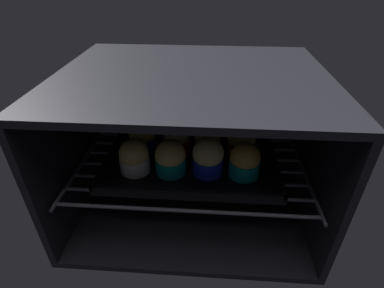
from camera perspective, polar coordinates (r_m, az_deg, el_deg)
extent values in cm
cube|color=black|center=(83.61, 0.01, -10.51)|extent=(59.00, 47.00, 1.50)
cube|color=black|center=(64.68, 0.01, 13.05)|extent=(59.00, 47.00, 1.50)
cube|color=black|center=(92.49, 1.01, 7.42)|extent=(59.00, 1.50, 34.00)
cube|color=black|center=(79.65, -21.09, 0.55)|extent=(1.50, 47.00, 34.00)
cube|color=black|center=(76.51, 22.03, -1.06)|extent=(1.50, 47.00, 34.00)
cylinder|color=#51515B|center=(60.04, -1.29, -12.92)|extent=(54.00, 0.80, 0.80)
cylinder|color=#51515B|center=(63.44, -0.91, -9.86)|extent=(54.00, 0.80, 0.80)
cylinder|color=#51515B|center=(67.00, -0.56, -7.12)|extent=(54.00, 0.80, 0.80)
cylinder|color=#51515B|center=(70.70, -0.26, -4.66)|extent=(54.00, 0.80, 0.80)
cylinder|color=#51515B|center=(74.52, 0.01, -2.45)|extent=(54.00, 0.80, 0.80)
cylinder|color=#51515B|center=(78.44, 0.25, -0.45)|extent=(54.00, 0.80, 0.80)
cylinder|color=#51515B|center=(82.45, 0.47, 1.35)|extent=(54.00, 0.80, 0.80)
cylinder|color=#51515B|center=(86.53, 0.67, 2.98)|extent=(54.00, 0.80, 0.80)
cylinder|color=#51515B|center=(90.68, 0.85, 4.47)|extent=(54.00, 0.80, 0.80)
cylinder|color=#51515B|center=(80.70, -19.49, -1.53)|extent=(0.80, 42.00, 0.80)
cylinder|color=#51515B|center=(77.79, 20.30, -3.10)|extent=(0.80, 42.00, 0.80)
cube|color=black|center=(73.79, 0.00, -1.89)|extent=(40.78, 32.62, 1.20)
cube|color=black|center=(60.66, -1.07, -9.58)|extent=(40.78, 0.80, 1.00)
cube|color=black|center=(86.81, 0.74, 4.67)|extent=(40.78, 0.80, 1.00)
cube|color=black|center=(76.97, -15.02, -0.56)|extent=(0.80, 32.62, 1.00)
cube|color=black|center=(74.72, 15.49, -1.74)|extent=(0.80, 32.62, 1.00)
cylinder|color=silver|center=(67.51, -11.07, -3.70)|extent=(6.78, 6.78, 3.83)
sphere|color=#DBBC60|center=(65.95, -11.32, -1.78)|extent=(6.62, 6.62, 6.62)
cylinder|color=#0C8C84|center=(66.01, -4.18, -4.04)|extent=(6.78, 6.78, 3.83)
sphere|color=#DBBC60|center=(64.45, -4.27, -2.13)|extent=(6.87, 6.87, 6.87)
cylinder|color=#1928B7|center=(65.83, 3.10, -4.11)|extent=(6.78, 6.78, 3.83)
sphere|color=#E0CC7A|center=(63.93, 3.19, -1.77)|extent=(6.95, 6.95, 6.95)
sphere|color=#1E6023|center=(63.43, 2.55, 0.51)|extent=(1.77, 1.77, 1.77)
cylinder|color=#0C8C84|center=(66.02, 10.11, -4.52)|extent=(6.78, 6.78, 3.83)
sphere|color=gold|center=(64.33, 10.35, -2.46)|extent=(6.65, 6.65, 6.65)
cylinder|color=#1928B7|center=(74.20, -9.50, 0.14)|extent=(6.78, 6.78, 3.83)
sphere|color=gold|center=(72.74, -9.70, 2.02)|extent=(6.65, 6.65, 6.65)
cylinder|color=red|center=(72.72, -2.96, -0.14)|extent=(6.78, 6.78, 3.83)
sphere|color=#E0CC7A|center=(71.11, -3.03, 1.94)|extent=(6.53, 6.53, 6.53)
sphere|color=#19511E|center=(69.54, -3.33, 2.97)|extent=(2.11, 2.11, 2.11)
cylinder|color=red|center=(72.60, 3.04, -0.20)|extent=(6.78, 6.78, 3.83)
sphere|color=#E0CC7A|center=(71.03, 3.11, 1.80)|extent=(6.74, 6.74, 6.74)
sphere|color=#28702D|center=(69.09, 3.35, 3.23)|extent=(2.36, 2.36, 2.36)
cylinder|color=red|center=(72.62, 9.47, -0.64)|extent=(6.78, 6.78, 3.83)
sphere|color=#DBBC60|center=(71.26, 9.66, 1.08)|extent=(6.92, 6.92, 6.92)
sphere|color=#1E6023|center=(69.51, 9.72, 2.05)|extent=(2.31, 2.31, 2.31)
cylinder|color=#1928B7|center=(81.23, -8.52, 3.31)|extent=(6.78, 6.78, 3.83)
sphere|color=gold|center=(80.00, -8.67, 4.93)|extent=(7.23, 7.23, 7.23)
sphere|color=#28702D|center=(78.61, -9.27, 6.34)|extent=(2.22, 2.22, 2.22)
cylinder|color=#7A238C|center=(79.63, -2.59, 3.03)|extent=(6.78, 6.78, 3.83)
sphere|color=gold|center=(78.19, -2.65, 4.95)|extent=(6.51, 6.51, 6.51)
cylinder|color=#0C8C84|center=(78.97, 3.39, 2.73)|extent=(6.78, 6.78, 3.83)
sphere|color=#DBBC60|center=(77.65, 3.46, 4.46)|extent=(6.86, 6.86, 6.86)
cylinder|color=silver|center=(79.86, 9.42, 2.68)|extent=(6.78, 6.78, 3.83)
sphere|color=#E0CC7A|center=(78.51, 9.60, 4.45)|extent=(6.89, 6.89, 6.89)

